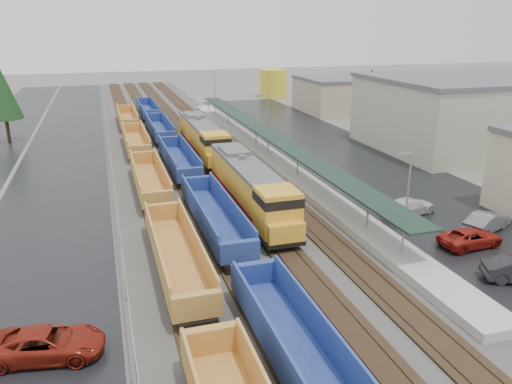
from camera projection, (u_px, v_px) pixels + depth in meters
ballast_strip at (180, 146)px, 69.10m from camera, size 20.00×160.00×0.08m
trackbed at (180, 145)px, 69.06m from camera, size 14.60×160.00×0.22m
west_parking_lot at (65, 154)px, 64.91m from camera, size 10.00×160.00×0.02m
east_commuter_lot at (336, 153)px, 65.38m from camera, size 16.00×100.00×0.02m
station_platform at (268, 153)px, 62.49m from camera, size 3.00×80.00×8.00m
chainlink_fence at (108, 142)px, 64.52m from camera, size 0.08×160.04×2.02m
industrial_buildings at (482, 119)px, 65.52m from camera, size 32.52×75.30×9.50m
distant_hills at (228, 63)px, 218.08m from camera, size 301.00×140.00×25.20m
tree_west_far at (2, 92)px, 69.45m from camera, size 4.84×4.84×11.00m
tree_east at (370, 93)px, 73.08m from camera, size 4.40×4.40×10.00m
locomotive_lead at (251, 187)px, 43.85m from camera, size 3.02×19.90×4.51m
locomotive_trail at (203, 138)px, 62.86m from camera, size 3.02×19.90×4.51m
well_string_yellow at (160, 210)px, 41.80m from camera, size 2.81×105.78×2.49m
well_string_blue at (193, 183)px, 48.83m from camera, size 2.81×109.79×2.49m
storage_tank at (273, 83)px, 115.23m from camera, size 6.21×6.21×6.21m
parked_car_west_c at (47, 344)px, 25.04m from camera, size 3.54×6.00×1.57m
parked_car_east_b at (471, 238)px, 37.67m from camera, size 2.71×5.22×1.41m
parked_car_east_c at (409, 207)px, 43.99m from camera, size 3.29×5.55×1.51m
parked_car_east_e at (487, 222)px, 40.47m from camera, size 3.38×5.14×1.60m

